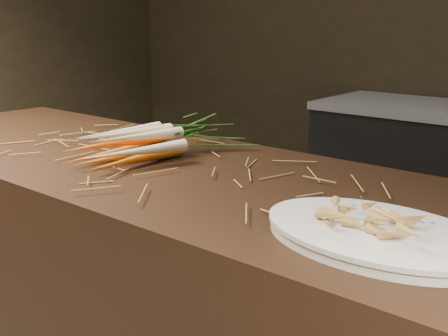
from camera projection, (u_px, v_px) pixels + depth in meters
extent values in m
cube|color=black|center=(190.00, 327.00, 1.55)|extent=(2.40, 0.70, 0.90)
cone|color=orange|center=(115.00, 153.00, 1.53)|extent=(0.06, 0.31, 0.04)
cone|color=orange|center=(125.00, 156.00, 1.49)|extent=(0.08, 0.31, 0.04)
cone|color=orange|center=(136.00, 159.00, 1.46)|extent=(0.05, 0.31, 0.04)
cone|color=orange|center=(116.00, 143.00, 1.49)|extent=(0.09, 0.31, 0.04)
cone|color=beige|center=(120.00, 132.00, 1.51)|extent=(0.03, 0.29, 0.05)
cone|color=beige|center=(125.00, 134.00, 1.47)|extent=(0.08, 0.29, 0.05)
cone|color=beige|center=(137.00, 137.00, 1.45)|extent=(0.06, 0.29, 0.05)
cone|color=beige|center=(135.00, 152.00, 1.42)|extent=(0.12, 0.29, 0.03)
ellipsoid|color=#30741F|center=(201.00, 129.00, 1.66)|extent=(0.22, 0.29, 0.10)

